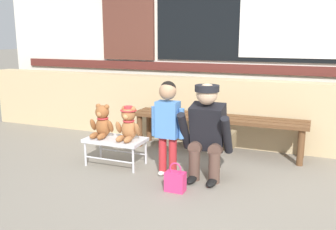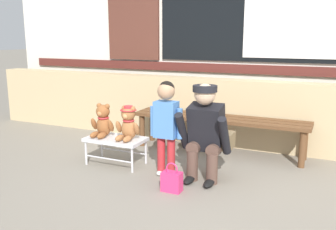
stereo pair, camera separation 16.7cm
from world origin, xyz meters
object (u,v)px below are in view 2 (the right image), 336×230
at_px(teddy_bear_plain, 103,122).
at_px(wooden_bench_long, 219,122).
at_px(small_display_bench, 116,141).
at_px(teddy_bear_with_hat, 128,124).
at_px(adult_crouching, 206,132).
at_px(handbag_on_ground, 172,181).
at_px(child_standing, 166,118).

bearing_deg(teddy_bear_plain, wooden_bench_long, 39.71).
xyz_separation_m(wooden_bench_long, small_display_bench, (-0.89, -0.88, -0.11)).
height_order(small_display_bench, teddy_bear_with_hat, teddy_bear_with_hat).
bearing_deg(small_display_bench, teddy_bear_plain, 179.49).
xyz_separation_m(small_display_bench, adult_crouching, (1.04, -0.00, 0.21)).
xyz_separation_m(wooden_bench_long, teddy_bear_with_hat, (-0.73, -0.87, 0.10)).
height_order(teddy_bear_with_hat, handbag_on_ground, teddy_bear_with_hat).
relative_size(teddy_bear_plain, adult_crouching, 0.38).
distance_m(teddy_bear_plain, child_standing, 0.81).
distance_m(small_display_bench, child_standing, 0.72).
xyz_separation_m(wooden_bench_long, teddy_bear_plain, (-1.05, -0.88, 0.09)).
height_order(teddy_bear_plain, handbag_on_ground, teddy_bear_plain).
xyz_separation_m(child_standing, handbag_on_ground, (0.21, -0.34, -0.50)).
relative_size(teddy_bear_plain, child_standing, 0.38).
relative_size(small_display_bench, teddy_bear_with_hat, 1.76).
distance_m(teddy_bear_plain, adult_crouching, 1.20).
height_order(wooden_bench_long, teddy_bear_plain, teddy_bear_plain).
relative_size(small_display_bench, handbag_on_ground, 2.35).
bearing_deg(child_standing, handbag_on_ground, -57.81).
relative_size(wooden_bench_long, teddy_bear_plain, 5.78).
height_order(teddy_bear_with_hat, adult_crouching, adult_crouching).
distance_m(wooden_bench_long, adult_crouching, 0.90).
distance_m(teddy_bear_plain, teddy_bear_with_hat, 0.32).
xyz_separation_m(teddy_bear_plain, teddy_bear_with_hat, (0.32, 0.00, 0.01)).
relative_size(small_display_bench, child_standing, 0.67).
height_order(wooden_bench_long, adult_crouching, adult_crouching).
xyz_separation_m(child_standing, adult_crouching, (0.39, 0.07, -0.11)).
bearing_deg(teddy_bear_plain, adult_crouching, -0.09).
relative_size(wooden_bench_long, child_standing, 2.19).
bearing_deg(teddy_bear_plain, child_standing, -5.24).
distance_m(wooden_bench_long, small_display_bench, 1.26).
xyz_separation_m(teddy_bear_with_hat, child_standing, (0.48, -0.07, 0.12)).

